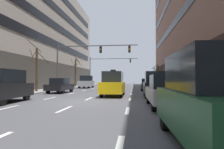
{
  "coord_description": "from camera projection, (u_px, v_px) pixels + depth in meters",
  "views": [
    {
      "loc": [
        3.39,
        -11.92,
        1.46
      ],
      "look_at": [
        -0.59,
        21.67,
        2.31
      ],
      "focal_mm": 30.39,
      "sensor_mm": 36.0,
      "label": 1
    }
  ],
  "objects": [
    {
      "name": "lane_stripe_l3_s8",
      "position": [
        133.0,
        87.0,
        33.67
      ],
      "size": [
        0.16,
        2.0,
        0.01
      ],
      "primitive_type": "cube",
      "color": "silver",
      "rests_on": "ground"
    },
    {
      "name": "car_parked_0",
      "position": [
        213.0,
        99.0,
        4.11
      ],
      "size": [
        1.89,
        4.31,
        2.07
      ],
      "color": "black",
      "rests_on": "ground"
    },
    {
      "name": "lane_stripe_l3_s5",
      "position": [
        131.0,
        94.0,
        18.78
      ],
      "size": [
        0.16,
        2.0,
        0.01
      ],
      "primitive_type": "cube",
      "color": "silver",
      "rests_on": "ground"
    },
    {
      "name": "traffic_signal_1",
      "position": [
        105.0,
        65.0,
        42.2
      ],
      "size": [
        10.73,
        0.35,
        6.3
      ],
      "color": "#4C4C51",
      "rests_on": "sidewalk_left"
    },
    {
      "name": "lane_stripe_l2_s7",
      "position": [
        112.0,
        89.0,
        29.07
      ],
      "size": [
        0.16,
        2.0,
        0.01
      ],
      "primitive_type": "cube",
      "color": "silver",
      "rests_on": "ground"
    },
    {
      "name": "car_driving_1",
      "position": [
        60.0,
        86.0,
        20.39
      ],
      "size": [
        1.79,
        4.26,
        1.59
      ],
      "color": "black",
      "rests_on": "ground"
    },
    {
      "name": "lane_stripe_l3_s7",
      "position": [
        132.0,
        89.0,
        28.71
      ],
      "size": [
        0.16,
        2.0,
        0.01
      ],
      "primitive_type": "cube",
      "color": "silver",
      "rests_on": "ground"
    },
    {
      "name": "lane_stripe_l1_s5",
      "position": [
        71.0,
        93.0,
        19.5
      ],
      "size": [
        0.16,
        2.0,
        0.01
      ],
      "primitive_type": "cube",
      "color": "silver",
      "rests_on": "ground"
    },
    {
      "name": "street_tree_0",
      "position": [
        158.0,
        75.0,
        32.01
      ],
      "size": [
        1.78,
        1.84,
        4.05
      ],
      "color": "#4C3823",
      "rests_on": "sidewalk_right"
    },
    {
      "name": "lane_stripe_l3_s9",
      "position": [
        133.0,
        86.0,
        38.63
      ],
      "size": [
        0.16,
        2.0,
        0.01
      ],
      "primitive_type": "cube",
      "color": "silver",
      "rests_on": "ground"
    },
    {
      "name": "lane_stripe_l1_s4",
      "position": [
        50.0,
        98.0,
        14.54
      ],
      "size": [
        0.16,
        2.0,
        0.01
      ],
      "primitive_type": "cube",
      "color": "silver",
      "rests_on": "ground"
    },
    {
      "name": "lane_stripe_l2_s3",
      "position": [
        64.0,
        109.0,
        9.21
      ],
      "size": [
        0.16,
        2.0,
        0.01
      ],
      "primitive_type": "cube",
      "color": "silver",
      "rests_on": "ground"
    },
    {
      "name": "lane_stripe_l1_s3",
      "position": [
        6.0,
        108.0,
        9.57
      ],
      "size": [
        0.16,
        2.0,
        0.01
      ],
      "primitive_type": "cube",
      "color": "silver",
      "rests_on": "ground"
    },
    {
      "name": "lane_stripe_l1_s10",
      "position": [
        107.0,
        85.0,
        44.32
      ],
      "size": [
        0.16,
        2.0,
        0.01
      ],
      "primitive_type": "cube",
      "color": "silver",
      "rests_on": "ground"
    },
    {
      "name": "street_tree_1",
      "position": [
        37.0,
        68.0,
        20.85
      ],
      "size": [
        1.91,
        1.8,
        5.62
      ],
      "color": "#4C3823",
      "rests_on": "sidewalk_left"
    },
    {
      "name": "sidewalk_right",
      "position": [
        206.0,
        103.0,
        11.29
      ],
      "size": [
        3.02,
        80.0,
        0.14
      ],
      "primitive_type": "cube",
      "color": "gray",
      "rests_on": "ground"
    },
    {
      "name": "ground_plane",
      "position": [
        82.0,
        102.0,
        12.19
      ],
      "size": [
        120.0,
        120.0,
        0.0
      ],
      "primitive_type": "plane",
      "color": "#515156"
    },
    {
      "name": "lane_stripe_l3_s6",
      "position": [
        132.0,
        91.0,
        23.74
      ],
      "size": [
        0.16,
        2.0,
        0.01
      ],
      "primitive_type": "cube",
      "color": "silver",
      "rests_on": "ground"
    },
    {
      "name": "traffic_signal_0",
      "position": [
        86.0,
        55.0,
        24.09
      ],
      "size": [
        10.43,
        0.35,
        6.03
      ],
      "color": "#4C4C51",
      "rests_on": "sidewalk_left"
    },
    {
      "name": "lane_stripe_l2_s4",
      "position": [
        89.0,
        99.0,
        14.18
      ],
      "size": [
        0.16,
        2.0,
        0.01
      ],
      "primitive_type": "cube",
      "color": "silver",
      "rests_on": "ground"
    },
    {
      "name": "lane_stripe_l1_s9",
      "position": [
        103.0,
        86.0,
        39.35
      ],
      "size": [
        0.16,
        2.0,
        0.01
      ],
      "primitive_type": "cube",
      "color": "silver",
      "rests_on": "ground"
    },
    {
      "name": "car_parked_1",
      "position": [
        167.0,
        91.0,
        9.83
      ],
      "size": [
        1.95,
        4.54,
        1.69
      ],
      "color": "black",
      "rests_on": "ground"
    },
    {
      "name": "lane_stripe_l2_s9",
      "position": [
        118.0,
        86.0,
        38.99
      ],
      "size": [
        0.16,
        2.0,
        0.01
      ],
      "primitive_type": "cube",
      "color": "silver",
      "rests_on": "ground"
    },
    {
      "name": "lane_stripe_l1_s7",
      "position": [
        93.0,
        89.0,
        29.43
      ],
      "size": [
        0.16,
        2.0,
        0.01
      ],
      "primitive_type": "cube",
      "color": "silver",
      "rests_on": "ground"
    },
    {
      "name": "lane_stripe_l2_s5",
      "position": [
        101.0,
        94.0,
        19.14
      ],
      "size": [
        0.16,
        2.0,
        0.01
      ],
      "primitive_type": "cube",
      "color": "silver",
      "rests_on": "ground"
    },
    {
      "name": "lane_stripe_l3_s10",
      "position": [
        133.0,
        86.0,
        43.6
      ],
      "size": [
        0.16,
        2.0,
        0.01
      ],
      "primitive_type": "cube",
      "color": "silver",
      "rests_on": "ground"
    },
    {
      "name": "car_driving_0",
      "position": [
        4.0,
        86.0,
        11.77
      ],
      "size": [
        1.99,
        4.36,
        2.07
      ],
      "color": "black",
      "rests_on": "ground"
    },
    {
      "name": "lane_stripe_l2_s6",
      "position": [
        108.0,
        91.0,
        24.1
      ],
      "size": [
        0.16,
        2.0,
        0.01
      ],
      "primitive_type": "cube",
      "color": "silver",
      "rests_on": "ground"
    },
    {
      "name": "car_driving_2",
      "position": [
        110.0,
        81.0,
        38.79
      ],
      "size": [
        2.02,
        4.66,
        2.24
      ],
      "color": "black",
      "rests_on": "ground"
    },
    {
      "name": "taxi_driving_3",
      "position": [
        113.0,
        84.0,
        16.32
      ],
      "size": [
        1.85,
        4.37,
        2.29
      ],
      "color": "black",
      "rests_on": "ground"
    },
    {
      "name": "lane_stripe_l1_s8",
      "position": [
        99.0,
        87.0,
        34.39
      ],
      "size": [
        0.16,
        2.0,
        0.01
      ],
      "primitive_type": "cube",
      "color": "silver",
      "rests_on": "ground"
    },
    {
      "name": "car_driving_4",
      "position": [
        86.0,
        82.0,
        31.64
      ],
      "size": [
        1.85,
        4.29,
        2.06
      ],
      "color": "black",
      "rests_on": "ground"
    },
    {
      "name": "street_tree_2",
      "position": [
        75.0,
        72.0,
        34.64
      ],
      "size": [
        2.15,
        2.2,
        5.3
      ],
      "color": "#4C3823",
      "rests_on": "sidewalk_left"
    },
    {
      "name": "lane_stripe_l2_s10",
      "position": [
        120.0,
        86.0,
        43.96
      ],
      "size": [
        0.16,
        2.0,
        0.01
      ],
      "primitive_type": "cube",
      "color": "silver",
      "rests_on": "ground"
    },
    {
      "name": "car_parked_3",
      "position": [
        148.0,
        85.0,
        24.28
      ],
      "size": [
        1.83,
        4.18,
        1.55
      ],
      "color": "black",
      "rests_on": "ground"
    },
    {
      "name": "lane_stripe_l3_s3",
      "position": [
        127.0,
        110.0,
        8.85
      ],
      "size": [
        0.16,
        2.0,
        0.01
      ],
      "primitive_type": "cube",
      "color": "silver",
      "rests_on": "ground"
    },
    {
      "name": "car_parked_2",
      "position": [
        155.0,
        84.0,
        15.63
      ],
      "size": [
        1.89,
        4.35,
        2.09
      ],
      "color": "black",
      "rests_on": "ground"
    },
    {
      "name": "lane_stripe_l3_s4",
      "position": [
        130.0,
        99.0,
        13.82
      ],
      "size": [
        0.16,
        2.0,
        0.01
      ],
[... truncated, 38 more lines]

